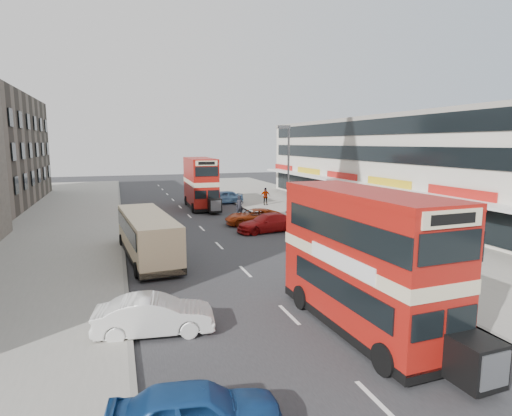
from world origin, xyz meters
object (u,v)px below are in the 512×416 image
object	(u,v)px
car_right_a	(267,223)
car_right_c	(223,197)
car_left_near	(196,413)
pedestrian_far	(265,196)
cyclist	(240,212)
pedestrian_near	(342,226)
street_lamp	(287,169)
car_left_front	(154,315)
car_right_b	(254,217)
bus_main	(364,260)
coach	(147,234)
bus_second	(201,183)

from	to	relation	value
car_right_a	car_right_c	size ratio (longest dim) A/B	1.09
car_left_near	pedestrian_far	xyz separation A→B (m)	(13.65, 33.62, 0.40)
car_right_c	cyclist	xyz separation A→B (m)	(-1.12, -10.55, 0.07)
car_right_a	pedestrian_near	world-z (taller)	pedestrian_near
car_left_near	pedestrian_far	world-z (taller)	pedestrian_far
street_lamp	car_left_front	bearing A→B (deg)	-126.23
car_left_front	car_right_b	xyz separation A→B (m)	(9.66, 18.16, -0.02)
car_left_near	car_left_front	bearing A→B (deg)	11.95
car_right_a	street_lamp	bearing A→B (deg)	105.05
pedestrian_near	cyclist	size ratio (longest dim) A/B	0.73
pedestrian_near	car_right_b	bearing A→B (deg)	-99.90
bus_main	car_right_a	world-z (taller)	bus_main
coach	car_right_a	distance (m)	10.50
coach	bus_second	bearing A→B (deg)	64.71
coach	car_right_c	xyz separation A→B (m)	(9.66, 20.56, -0.70)
bus_main	car_right_a	size ratio (longest dim) A/B	1.87
car_right_b	car_left_front	bearing A→B (deg)	-22.58
bus_main	car_left_near	distance (m)	8.09
car_right_c	bus_main	bearing A→B (deg)	-10.51
car_right_c	street_lamp	bearing A→B (deg)	0.64
car_right_c	cyclist	world-z (taller)	cyclist
car_right_b	cyclist	world-z (taller)	cyclist
car_left_front	car_right_c	world-z (taller)	car_right_c
bus_second	car_left_front	world-z (taller)	bus_second
car_right_b	pedestrian_far	size ratio (longest dim) A/B	2.60
car_right_a	pedestrian_near	distance (m)	5.84
car_right_c	pedestrian_far	size ratio (longest dim) A/B	2.38
car_right_c	cyclist	distance (m)	10.61
pedestrian_near	pedestrian_far	world-z (taller)	pedestrian_far
coach	car_left_near	size ratio (longest dim) A/B	2.35
cyclist	street_lamp	bearing A→B (deg)	-58.46
bus_main	car_left_front	distance (m)	7.75
bus_second	coach	xyz separation A→B (m)	(-6.72, -18.36, -1.21)
coach	car_left_near	xyz separation A→B (m)	(-0.08, -16.23, -0.77)
pedestrian_far	coach	bearing A→B (deg)	-120.25
car_right_c	bus_second	bearing A→B (deg)	-58.65
bus_second	pedestrian_far	distance (m)	7.09
coach	bus_main	bearing A→B (deg)	-66.53
car_left_near	pedestrian_near	distance (m)	21.62
bus_main	coach	xyz separation A→B (m)	(-6.74, 12.33, -1.16)
coach	car_right_a	bearing A→B (deg)	22.48
cyclist	bus_main	bearing A→B (deg)	-95.16
pedestrian_far	car_left_front	bearing A→B (deg)	-109.21
bus_second	car_right_a	world-z (taller)	bus_second
cyclist	car_left_near	bearing A→B (deg)	-108.74
street_lamp	coach	bearing A→B (deg)	-153.12
bus_main	pedestrian_near	xyz separation A→B (m)	(6.63, 13.04, -1.65)
car_right_a	car_right_b	world-z (taller)	car_right_a
car_left_near	car_left_front	world-z (taller)	car_left_front
coach	car_right_a	world-z (taller)	coach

